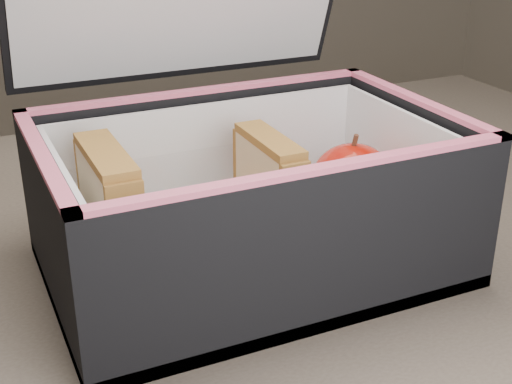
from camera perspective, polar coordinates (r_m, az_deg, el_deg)
kitchen_table at (r=0.69m, az=-2.67°, el=-11.11°), size 1.20×0.80×0.75m
lunch_bag at (r=0.59m, az=-0.68°, el=0.34°), size 0.33×0.30×0.33m
plastic_tub at (r=0.58m, az=-4.95°, el=-2.44°), size 0.18×0.13×0.07m
sandwich_left at (r=0.55m, az=-11.53°, el=-1.89°), size 0.03×0.10×0.11m
sandwich_right at (r=0.59m, az=1.06°, el=0.03°), size 0.02×0.09×0.10m
carrot_sticks at (r=0.57m, az=-3.94°, el=-4.63°), size 0.06×0.13×0.03m
paper_napkin at (r=0.65m, az=7.50°, el=-2.43°), size 0.10×0.10×0.01m
red_apple at (r=0.64m, az=7.73°, el=0.81°), size 0.10×0.10×0.08m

